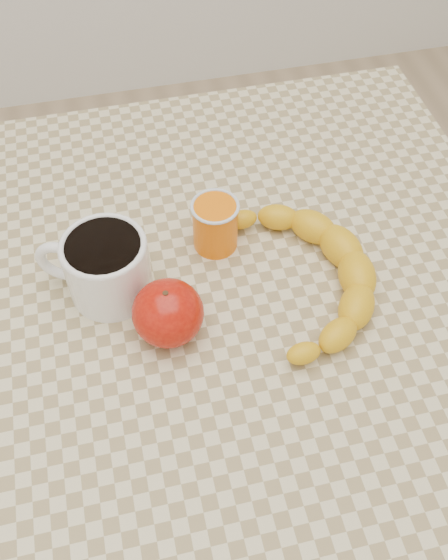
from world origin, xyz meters
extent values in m
plane|color=tan|center=(0.00, 0.00, 0.00)|extent=(3.00, 3.00, 0.00)
cube|color=beige|center=(0.00, 0.00, 0.73)|extent=(0.80, 0.80, 0.04)
cube|color=#98724D|center=(0.00, 0.00, 0.68)|extent=(0.74, 0.74, 0.06)
cylinder|color=#98724D|center=(-0.35, 0.35, 0.35)|extent=(0.05, 0.05, 0.71)
cylinder|color=#98724D|center=(0.35, 0.35, 0.35)|extent=(0.05, 0.05, 0.71)
cylinder|color=white|center=(-0.14, 0.03, 0.79)|extent=(0.13, 0.13, 0.08)
cylinder|color=black|center=(-0.14, 0.03, 0.83)|extent=(0.09, 0.09, 0.01)
torus|color=white|center=(-0.14, 0.03, 0.83)|extent=(0.10, 0.10, 0.01)
torus|color=white|center=(-0.19, 0.06, 0.79)|extent=(0.06, 0.04, 0.06)
cylinder|color=orange|center=(0.01, 0.08, 0.78)|extent=(0.06, 0.06, 0.07)
torus|color=silver|center=(0.01, 0.08, 0.82)|extent=(0.06, 0.06, 0.00)
ellipsoid|color=#8E0904|center=(-0.08, -0.05, 0.79)|extent=(0.09, 0.09, 0.08)
cylinder|color=#382311|center=(-0.08, -0.05, 0.82)|extent=(0.01, 0.01, 0.01)
camera|label=1|loc=(-0.11, -0.45, 1.37)|focal=40.00mm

